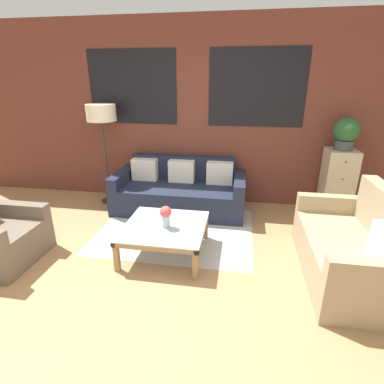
{
  "coord_description": "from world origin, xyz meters",
  "views": [
    {
      "loc": [
        0.78,
        -2.31,
        1.94
      ],
      "look_at": [
        0.18,
        1.28,
        0.55
      ],
      "focal_mm": 28.0,
      "sensor_mm": 36.0,
      "label": 1
    }
  ],
  "objects": [
    {
      "name": "wall_back_brick",
      "position": [
        0.0,
        2.44,
        1.41
      ],
      "size": [
        8.4,
        0.09,
        2.8
      ],
      "color": "brown",
      "rests_on": "ground_plane"
    },
    {
      "name": "floor_lamp",
      "position": [
        -1.35,
        2.06,
        1.39
      ],
      "size": [
        0.44,
        0.44,
        1.57
      ],
      "color": "#2D2D2D",
      "rests_on": "ground_plane"
    },
    {
      "name": "coffee_table",
      "position": [
        -0.03,
        0.65,
        0.31
      ],
      "size": [
        0.92,
        0.92,
        0.36
      ],
      "color": "silver",
      "rests_on": "ground_plane"
    },
    {
      "name": "ground_plane",
      "position": [
        0.0,
        0.0,
        0.0
      ],
      "size": [
        16.0,
        16.0,
        0.0
      ],
      "primitive_type": "plane",
      "color": "#AD7F51"
    },
    {
      "name": "drawer_cabinet",
      "position": [
        2.2,
        2.15,
        0.49
      ],
      "size": [
        0.41,
        0.44,
        0.99
      ],
      "color": "#C6B793",
      "rests_on": "ground_plane"
    },
    {
      "name": "potted_plant",
      "position": [
        2.2,
        2.15,
        1.23
      ],
      "size": [
        0.34,
        0.34,
        0.45
      ],
      "color": "#47474C",
      "rests_on": "drawer_cabinet"
    },
    {
      "name": "settee_vintage",
      "position": [
        1.95,
        0.54,
        0.31
      ],
      "size": [
        0.8,
        1.54,
        0.92
      ],
      "color": "tan",
      "rests_on": "ground_plane"
    },
    {
      "name": "rug",
      "position": [
        -0.03,
        1.23,
        0.0
      ],
      "size": [
        2.04,
        1.63,
        0.0
      ],
      "color": "#BCB7B2",
      "rests_on": "ground_plane"
    },
    {
      "name": "flower_vase",
      "position": [
        -0.01,
        0.61,
        0.51
      ],
      "size": [
        0.13,
        0.13,
        0.25
      ],
      "color": "#ADBCC6",
      "rests_on": "coffee_table"
    },
    {
      "name": "couch_dark",
      "position": [
        -0.13,
        1.95,
        0.29
      ],
      "size": [
        1.98,
        0.88,
        0.78
      ],
      "color": "#1E2338",
      "rests_on": "ground_plane"
    }
  ]
}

